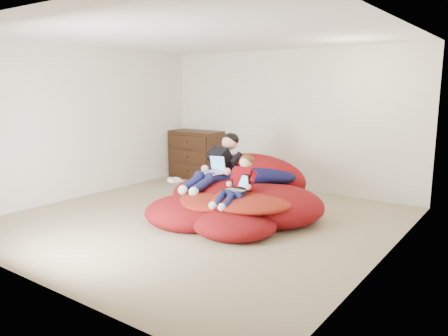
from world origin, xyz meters
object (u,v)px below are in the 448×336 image
(beanbag_pile, at_px, (238,197))
(older_boy, at_px, (218,163))
(dresser, at_px, (196,155))
(younger_boy, at_px, (239,181))
(laptop_white, at_px, (215,168))
(laptop_black, at_px, (238,186))

(beanbag_pile, height_order, older_boy, older_boy)
(dresser, xyz_separation_m, younger_boy, (2.47, -2.11, 0.12))
(younger_boy, bearing_deg, laptop_white, 149.95)
(beanbag_pile, bearing_deg, older_boy, 166.87)
(dresser, height_order, older_boy, older_boy)
(dresser, relative_size, laptop_white, 2.77)
(older_boy, xyz_separation_m, younger_boy, (0.72, -0.51, -0.10))
(younger_boy, bearing_deg, dresser, 139.49)
(beanbag_pile, distance_m, younger_boy, 0.62)
(dresser, distance_m, younger_boy, 3.25)
(younger_boy, relative_size, laptop_black, 2.60)
(older_boy, distance_m, laptop_black, 0.91)
(beanbag_pile, relative_size, laptop_black, 7.71)
(younger_boy, bearing_deg, laptop_black, -90.00)
(older_boy, height_order, laptop_black, older_boy)
(beanbag_pile, xyz_separation_m, laptop_white, (-0.43, 0.00, 0.39))
(beanbag_pile, relative_size, older_boy, 1.97)
(beanbag_pile, distance_m, older_boy, 0.63)
(laptop_white, bearing_deg, dresser, 135.94)
(younger_boy, relative_size, laptop_white, 2.08)
(older_boy, bearing_deg, laptop_black, -36.73)
(dresser, distance_m, laptop_white, 2.44)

